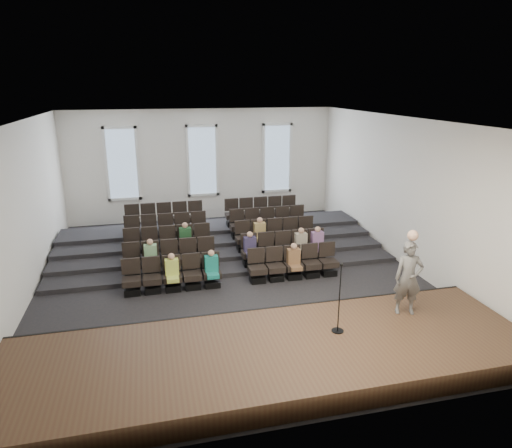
{
  "coord_description": "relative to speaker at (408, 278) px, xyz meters",
  "views": [
    {
      "loc": [
        -2.43,
        -13.55,
        6.02
      ],
      "look_at": [
        0.94,
        0.5,
        1.58
      ],
      "focal_mm": 32.0,
      "sensor_mm": 36.0,
      "label": 1
    }
  ],
  "objects": [
    {
      "name": "wall_back",
      "position": [
        -3.64,
        11.38,
        1.06
      ],
      "size": [
        12.0,
        0.04,
        5.0
      ],
      "primitive_type": "cube",
      "color": "white",
      "rests_on": "ground"
    },
    {
      "name": "speaker",
      "position": [
        0.0,
        0.0,
        0.0
      ],
      "size": [
        0.79,
        0.63,
        1.89
      ],
      "primitive_type": "imported",
      "rotation": [
        0.0,
        0.0,
        -0.29
      ],
      "color": "#575552",
      "rests_on": "stage"
    },
    {
      "name": "audience",
      "position": [
        -3.3,
        4.69,
        -0.63
      ],
      "size": [
        6.05,
        2.64,
        1.1
      ],
      "color": "#C3D454",
      "rests_on": "seating_rows"
    },
    {
      "name": "wall_left",
      "position": [
        -9.66,
        4.36,
        1.06
      ],
      "size": [
        0.04,
        14.0,
        5.0
      ],
      "primitive_type": "cube",
      "color": "white",
      "rests_on": "ground"
    },
    {
      "name": "ground",
      "position": [
        -3.64,
        4.36,
        -1.44
      ],
      "size": [
        14.0,
        14.0,
        0.0
      ],
      "primitive_type": "plane",
      "color": "black",
      "rests_on": "ground"
    },
    {
      "name": "wall_right",
      "position": [
        2.38,
        4.36,
        1.06
      ],
      "size": [
        0.04,
        14.0,
        5.0
      ],
      "primitive_type": "cube",
      "color": "white",
      "rests_on": "ground"
    },
    {
      "name": "mic_stand",
      "position": [
        -2.02,
        -0.46,
        -0.43
      ],
      "size": [
        0.29,
        0.29,
        1.71
      ],
      "color": "black",
      "rests_on": "stage"
    },
    {
      "name": "windows",
      "position": [
        -3.64,
        11.31,
        1.26
      ],
      "size": [
        8.44,
        0.1,
        3.24
      ],
      "color": "white",
      "rests_on": "wall_back"
    },
    {
      "name": "seating_rows",
      "position": [
        -3.64,
        5.9,
        -0.76
      ],
      "size": [
        6.8,
        4.7,
        1.67
      ],
      "color": "black",
      "rests_on": "ground"
    },
    {
      "name": "risers",
      "position": [
        -3.64,
        7.53,
        -1.25
      ],
      "size": [
        11.8,
        4.8,
        0.6
      ],
      "color": "black",
      "rests_on": "ground"
    },
    {
      "name": "stage",
      "position": [
        -3.64,
        -0.74,
        -1.19
      ],
      "size": [
        11.8,
        3.6,
        0.5
      ],
      "primitive_type": "cube",
      "color": "#422E1C",
      "rests_on": "ground"
    },
    {
      "name": "ceiling",
      "position": [
        -3.64,
        4.36,
        3.57
      ],
      "size": [
        12.0,
        14.0,
        0.02
      ],
      "primitive_type": "cube",
      "color": "white",
      "rests_on": "ground"
    },
    {
      "name": "stage_lip",
      "position": [
        -3.64,
        1.03,
        -1.19
      ],
      "size": [
        11.8,
        0.06,
        0.52
      ],
      "primitive_type": "cube",
      "color": "black",
      "rests_on": "ground"
    },
    {
      "name": "wall_front",
      "position": [
        -3.64,
        -2.66,
        1.06
      ],
      "size": [
        12.0,
        0.04,
        5.0
      ],
      "primitive_type": "cube",
      "color": "white",
      "rests_on": "ground"
    }
  ]
}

